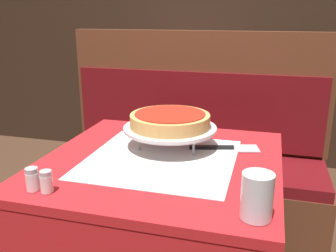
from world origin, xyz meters
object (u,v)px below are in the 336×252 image
dining_table_rear (182,96)px  booth_bench (189,178)px  pizza_server (226,148)px  salt_shaker (32,179)px  pizza_pan_stand (170,129)px  dining_table_front (161,188)px  deep_dish_pizza (170,120)px  pepper_shaker (46,182)px  condiment_caddy (180,75)px  water_glass_near (257,196)px

dining_table_rear → booth_bench: (0.24, -0.80, -0.30)m
pizza_server → salt_shaker: bearing=-135.3°
booth_bench → pizza_pan_stand: (0.06, -0.63, 0.49)m
dining_table_front → dining_table_rear: size_ratio=1.11×
dining_table_front → salt_shaker: bearing=-130.5°
pizza_pan_stand → deep_dish_pizza: 0.04m
pepper_shaker → condiment_caddy: condiment_caddy is taller
salt_shaker → condiment_caddy: condiment_caddy is taller
dining_table_rear → pepper_shaker: pepper_shaker is taller
booth_bench → water_glass_near: booth_bench is taller
dining_table_front → deep_dish_pizza: deep_dish_pizza is taller
booth_bench → salt_shaker: 1.21m
dining_table_front → booth_bench: (-0.06, 0.75, -0.30)m
pizza_pan_stand → pizza_server: pizza_pan_stand is taller
deep_dish_pizza → pepper_shaker: bearing=-118.0°
dining_table_rear → pizza_pan_stand: bearing=-78.3°
booth_bench → salt_shaker: (-0.24, -1.09, 0.45)m
pizza_pan_stand → water_glass_near: bearing=-52.1°
pizza_pan_stand → dining_table_rear: bearing=101.7°
booth_bench → pizza_server: size_ratio=5.59×
pizza_pan_stand → deep_dish_pizza: size_ratio=1.17×
pizza_pan_stand → water_glass_near: water_glass_near is taller
water_glass_near → condiment_caddy: condiment_caddy is taller
deep_dish_pizza → salt_shaker: bearing=-122.3°
dining_table_front → salt_shaker: (-0.29, -0.34, 0.15)m
water_glass_near → pepper_shaker: water_glass_near is taller
deep_dish_pizza → pepper_shaker: size_ratio=4.60×
dining_table_rear → booth_bench: size_ratio=0.50×
water_glass_near → condiment_caddy: bearing=109.3°
water_glass_near → pepper_shaker: bearing=-178.4°
pizza_server → condiment_caddy: size_ratio=1.70×
pizza_server → pepper_shaker: size_ratio=4.06×
salt_shaker → dining_table_rear: bearing=90.1°
dining_table_front → pizza_server: 0.29m
water_glass_near → booth_bench: bearing=110.5°
booth_bench → pizza_pan_stand: bearing=-84.9°
pizza_server → booth_bench: bearing=114.4°
pizza_server → salt_shaker: (-0.50, -0.50, 0.03)m
dining_table_rear → deep_dish_pizza: (0.30, -1.43, 0.22)m
dining_table_front → pizza_pan_stand: (0.00, 0.12, 0.19)m
deep_dish_pizza → pepper_shaker: 0.53m
booth_bench → pizza_pan_stand: booth_bench is taller
pizza_pan_stand → dining_table_front: bearing=-90.2°
salt_shaker → condiment_caddy: size_ratio=0.44×
dining_table_front → deep_dish_pizza: 0.26m
dining_table_rear → deep_dish_pizza: bearing=-78.3°
pizza_server → pepper_shaker: pepper_shaker is taller
deep_dish_pizza → pizza_pan_stand: bearing=-90.3°
pizza_pan_stand → condiment_caddy: bearing=102.4°
pizza_pan_stand → salt_shaker: bearing=-122.3°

